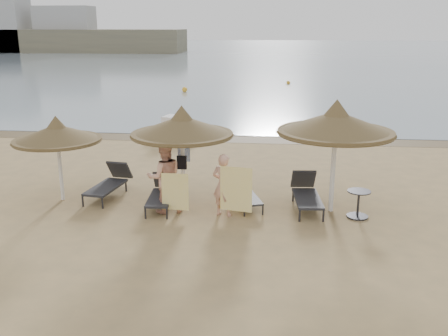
# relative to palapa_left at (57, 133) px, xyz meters

# --- Properties ---
(ground) EXTENTS (160.00, 160.00, 0.00)m
(ground) POSITION_rel_palapa_left_xyz_m (4.38, -0.90, -1.98)
(ground) COLOR tan
(ground) RESTS_ON ground
(sea) EXTENTS (200.00, 140.00, 0.03)m
(sea) POSITION_rel_palapa_left_xyz_m (4.38, 79.10, -1.97)
(sea) COLOR gray
(sea) RESTS_ON ground
(wet_sand_strip) EXTENTS (200.00, 1.60, 0.01)m
(wet_sand_strip) POSITION_rel_palapa_left_xyz_m (4.38, 8.50, -1.98)
(wet_sand_strip) COLOR brown
(wet_sand_strip) RESTS_ON ground
(far_shore) EXTENTS (150.00, 54.80, 12.00)m
(far_shore) POSITION_rel_palapa_left_xyz_m (-20.72, 76.93, 0.93)
(far_shore) COLOR #736B4F
(far_shore) RESTS_ON ground
(palapa_left) EXTENTS (2.51, 2.51, 2.49)m
(palapa_left) POSITION_rel_palapa_left_xyz_m (0.00, 0.00, 0.00)
(palapa_left) COLOR white
(palapa_left) RESTS_ON ground
(palapa_center) EXTENTS (2.86, 2.86, 2.84)m
(palapa_center) POSITION_rel_palapa_left_xyz_m (3.59, 0.01, 0.28)
(palapa_center) COLOR white
(palapa_center) RESTS_ON ground
(palapa_right) EXTENTS (3.11, 3.11, 3.08)m
(palapa_right) POSITION_rel_palapa_left_xyz_m (7.71, -0.12, 0.47)
(palapa_right) COLOR white
(palapa_right) RESTS_ON ground
(lounger_far_left) EXTENTS (0.96, 2.10, 0.91)m
(lounger_far_left) POSITION_rel_palapa_left_xyz_m (1.27, 0.53, -1.57)
(lounger_far_left) COLOR #29292E
(lounger_far_left) RESTS_ON ground
(lounger_near_left) EXTENTS (0.77, 1.94, 0.85)m
(lounger_near_left) POSITION_rel_palapa_left_xyz_m (3.00, -0.18, -1.60)
(lounger_near_left) COLOR #29292E
(lounger_near_left) RESTS_ON ground
(lounger_near_right) EXTENTS (1.06, 1.79, 0.76)m
(lounger_near_right) POSITION_rel_palapa_left_xyz_m (5.33, 0.17, -1.64)
(lounger_near_right) COLOR #29292E
(lounger_near_right) RESTS_ON ground
(lounger_far_right) EXTENTS (0.84, 2.10, 0.92)m
(lounger_far_right) POSITION_rel_palapa_left_xyz_m (7.05, 0.13, -1.57)
(lounger_far_right) COLOR #29292E
(lounger_far_right) RESTS_ON ground
(side_table) EXTENTS (0.61, 0.61, 0.74)m
(side_table) POSITION_rel_palapa_left_xyz_m (8.38, -0.52, -1.64)
(side_table) COLOR #29292E
(side_table) RESTS_ON ground
(person_left) EXTENTS (1.22, 1.00, 2.29)m
(person_left) POSITION_rel_palapa_left_xyz_m (3.20, -0.64, -0.84)
(person_left) COLOR #E4A58A
(person_left) RESTS_ON ground
(person_right) EXTENTS (1.04, 0.82, 1.98)m
(person_right) POSITION_rel_palapa_left_xyz_m (4.82, -0.76, -0.99)
(person_right) COLOR #E4A58A
(person_right) RESTS_ON ground
(towel_left) EXTENTS (0.73, 0.05, 1.02)m
(towel_left) POSITION_rel_palapa_left_xyz_m (3.55, -0.99, -1.28)
(towel_left) COLOR yellow
(towel_left) RESTS_ON ground
(towel_right) EXTENTS (0.85, 0.19, 1.20)m
(towel_right) POSITION_rel_palapa_left_xyz_m (5.17, -1.01, -1.15)
(towel_right) COLOR yellow
(towel_right) RESTS_ON ground
(bag_patterned) EXTENTS (0.36, 0.19, 0.44)m
(bag_patterned) POSITION_rel_palapa_left_xyz_m (3.59, 0.19, -0.55)
(bag_patterned) COLOR white
(bag_patterned) RESTS_ON ground
(bag_dark) EXTENTS (0.27, 0.09, 0.38)m
(bag_dark) POSITION_rel_palapa_left_xyz_m (3.59, -0.15, -0.71)
(bag_dark) COLOR black
(bag_dark) RESTS_ON ground
(pedal_boat) EXTENTS (2.37, 1.76, 0.99)m
(pedal_boat) POSITION_rel_palapa_left_xyz_m (1.78, 8.46, -1.62)
(pedal_boat) COLOR #1F379D
(pedal_boat) RESTS_ON ground
(buoy_left) EXTENTS (0.40, 0.40, 0.40)m
(buoy_left) POSITION_rel_palapa_left_xyz_m (-0.68, 23.93, -1.78)
(buoy_left) COLOR #F6AC25
(buoy_left) RESTS_ON ground
(buoy_mid) EXTENTS (0.32, 0.32, 0.32)m
(buoy_mid) POSITION_rel_palapa_left_xyz_m (7.19, 29.79, -1.82)
(buoy_mid) COLOR #F6AC25
(buoy_mid) RESTS_ON ground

